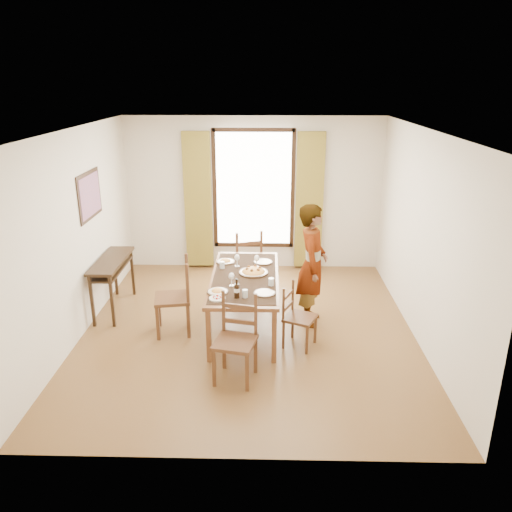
{
  "coord_description": "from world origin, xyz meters",
  "views": [
    {
      "loc": [
        0.26,
        -6.17,
        3.29
      ],
      "look_at": [
        0.1,
        0.24,
        1.0
      ],
      "focal_mm": 35.0,
      "sensor_mm": 36.0,
      "label": 1
    }
  ],
  "objects_px": {
    "console_table": "(112,267)",
    "man": "(312,265)",
    "dining_table": "(245,280)",
    "pasta_platter": "(253,270)"
  },
  "relations": [
    {
      "from": "console_table",
      "to": "dining_table",
      "type": "bearing_deg",
      "value": -13.93
    },
    {
      "from": "dining_table",
      "to": "man",
      "type": "bearing_deg",
      "value": 10.21
    },
    {
      "from": "dining_table",
      "to": "pasta_platter",
      "type": "xyz_separation_m",
      "value": [
        0.12,
        0.1,
        0.11
      ]
    },
    {
      "from": "man",
      "to": "pasta_platter",
      "type": "bearing_deg",
      "value": 103.28
    },
    {
      "from": "console_table",
      "to": "dining_table",
      "type": "distance_m",
      "value": 2.04
    },
    {
      "from": "console_table",
      "to": "man",
      "type": "distance_m",
      "value": 2.93
    },
    {
      "from": "dining_table",
      "to": "pasta_platter",
      "type": "bearing_deg",
      "value": 41.06
    },
    {
      "from": "console_table",
      "to": "pasta_platter",
      "type": "bearing_deg",
      "value": -10.56
    },
    {
      "from": "console_table",
      "to": "dining_table",
      "type": "relative_size",
      "value": 0.6
    },
    {
      "from": "dining_table",
      "to": "pasta_platter",
      "type": "height_order",
      "value": "pasta_platter"
    }
  ]
}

